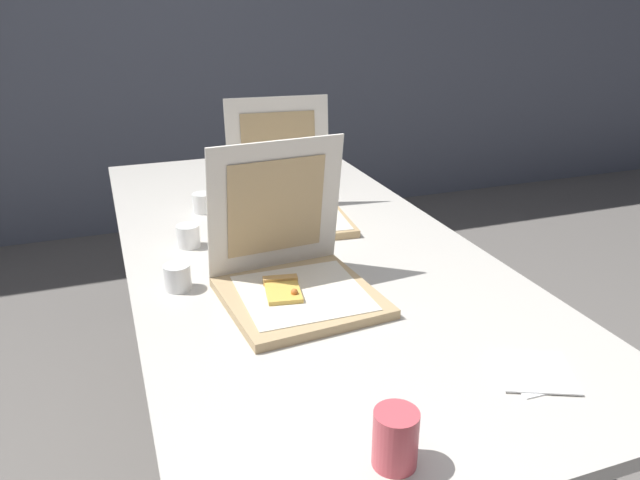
% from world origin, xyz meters
% --- Properties ---
extents(wall_back, '(10.00, 0.10, 2.60)m').
position_xyz_m(wall_back, '(0.00, 2.79, 1.30)').
color(wall_back, slate).
rests_on(wall_back, ground).
extents(table, '(0.94, 2.02, 0.73)m').
position_xyz_m(table, '(0.00, 0.55, 0.68)').
color(table, beige).
rests_on(table, ground).
extents(pizza_box_front, '(0.36, 0.36, 0.35)m').
position_xyz_m(pizza_box_front, '(-0.10, 0.24, 0.78)').
color(pizza_box_front, tan).
rests_on(pizza_box_front, table).
extents(pizza_box_middle, '(0.37, 0.40, 0.35)m').
position_xyz_m(pizza_box_middle, '(0.04, 0.74, 0.78)').
color(pizza_box_middle, tan).
rests_on(pizza_box_middle, table).
extents(cup_white_far, '(0.06, 0.06, 0.06)m').
position_xyz_m(cup_white_far, '(-0.20, 0.89, 0.76)').
color(cup_white_far, white).
rests_on(cup_white_far, table).
extents(cup_white_mid, '(0.06, 0.06, 0.06)m').
position_xyz_m(cup_white_mid, '(-0.29, 0.62, 0.76)').
color(cup_white_mid, white).
rests_on(cup_white_mid, table).
extents(cup_white_near_center, '(0.06, 0.06, 0.06)m').
position_xyz_m(cup_white_near_center, '(-0.35, 0.37, 0.76)').
color(cup_white_near_center, white).
rests_on(cup_white_near_center, table).
extents(cup_printed_front, '(0.07, 0.07, 0.09)m').
position_xyz_m(cup_printed_front, '(-0.13, -0.34, 0.77)').
color(cup_printed_front, '#D14C56').
rests_on(cup_printed_front, table).
extents(napkin_pile, '(0.18, 0.18, 0.01)m').
position_xyz_m(napkin_pile, '(0.22, -0.22, 0.73)').
color(napkin_pile, white).
rests_on(napkin_pile, table).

